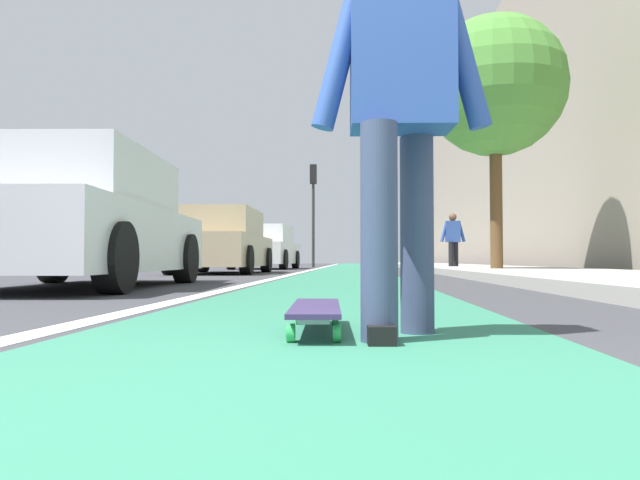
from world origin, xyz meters
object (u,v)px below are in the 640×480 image
object	(u,v)px
street_tree_mid	(495,87)
parked_car_far	(265,248)
skateboard	(316,310)
pedestrian_distant	(453,238)
parked_car_near	(77,223)
parked_car_mid	(222,243)
traffic_light	(313,196)
skater_person	(400,101)

from	to	relation	value
street_tree_mid	parked_car_far	bearing A→B (deg)	38.70
skateboard	parked_car_far	size ratio (longest dim) A/B	0.19
skateboard	street_tree_mid	size ratio (longest dim) A/B	0.15
skateboard	pedestrian_distant	bearing A→B (deg)	-11.74
skateboard	parked_car_near	bearing A→B (deg)	37.18
pedestrian_distant	parked_car_mid	bearing A→B (deg)	120.50
street_tree_mid	pedestrian_distant	bearing A→B (deg)	2.65
parked_car_far	parked_car_mid	bearing A→B (deg)	-179.62
traffic_light	street_tree_mid	distance (m)	12.71
traffic_light	pedestrian_distant	world-z (taller)	traffic_light
parked_car_mid	parked_car_far	xyz separation A→B (m)	(6.76, 0.04, 0.02)
skater_person	pedestrian_distant	bearing A→B (deg)	-10.29
parked_car_near	parked_car_far	world-z (taller)	parked_car_near
parked_car_near	skater_person	bearing A→B (deg)	-140.77
parked_car_mid	pedestrian_distant	world-z (taller)	pedestrian_distant
skater_person	traffic_light	size ratio (longest dim) A/B	0.38
skateboard	skater_person	bearing A→B (deg)	-113.37
parked_car_near	traffic_light	bearing A→B (deg)	-4.38
parked_car_near	traffic_light	size ratio (longest dim) A/B	0.99
parked_car_far	street_tree_mid	distance (m)	10.22
parked_car_mid	pedestrian_distant	distance (m)	6.75
street_tree_mid	pedestrian_distant	xyz separation A→B (m)	(4.23, 0.20, -3.04)
skater_person	street_tree_mid	xyz separation A→B (m)	(10.11, -2.80, 3.03)
parked_car_near	pedestrian_distant	bearing A→B (deg)	-29.55
parked_car_near	parked_car_mid	size ratio (longest dim) A/B	1.00
parked_car_far	street_tree_mid	bearing A→B (deg)	-141.30
skater_person	parked_car_near	world-z (taller)	skater_person
skateboard	parked_car_mid	world-z (taller)	parked_car_mid
parked_car_near	traffic_light	distance (m)	18.07
skateboard	parked_car_far	world-z (taller)	parked_car_far
parked_car_mid	street_tree_mid	size ratio (longest dim) A/B	0.78
parked_car_far	street_tree_mid	world-z (taller)	street_tree_mid
skateboard	traffic_light	bearing A→B (deg)	4.07
skater_person	pedestrian_distant	world-z (taller)	skater_person
parked_car_mid	pedestrian_distant	bearing A→B (deg)	-59.50
parked_car_near	street_tree_mid	distance (m)	9.20
street_tree_mid	skateboard	bearing A→B (deg)	162.48
parked_car_far	parked_car_near	bearing A→B (deg)	179.99
parked_car_mid	street_tree_mid	xyz separation A→B (m)	(-0.80, -6.01, 3.27)
parked_car_near	pedestrian_distant	size ratio (longest dim) A/B	2.62
parked_car_far	pedestrian_distant	world-z (taller)	pedestrian_distant
street_tree_mid	parked_car_mid	bearing A→B (deg)	82.40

